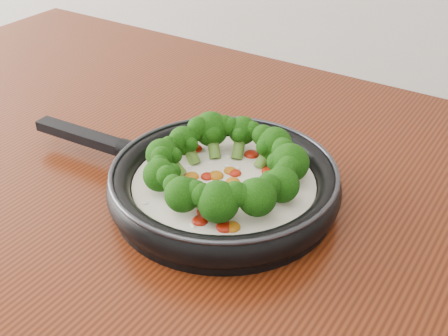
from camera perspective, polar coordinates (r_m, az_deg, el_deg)
The scene contains 1 object.
skillet at distance 0.72m, azimuth -0.05°, elevation -1.18°, with size 0.46×0.31×0.08m.
Camera 1 is at (0.32, 0.53, 1.33)m, focal length 46.14 mm.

